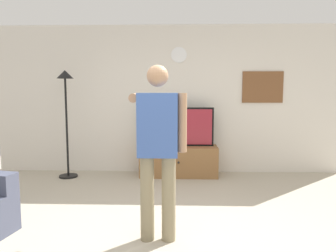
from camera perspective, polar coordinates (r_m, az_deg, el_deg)
name	(u,v)px	position (r m, az deg, el deg)	size (l,w,h in m)	color
ground_plane	(158,245)	(3.37, -1.82, -20.42)	(8.40, 8.40, 0.00)	#B2A893
back_wall	(168,100)	(5.96, -0.04, 4.72)	(6.40, 0.10, 2.70)	silver
tv_stand	(179,161)	(5.74, 1.89, -6.24)	(1.37, 0.50, 0.54)	olive
television	(179,127)	(5.68, 1.91, -0.12)	(1.23, 0.07, 0.69)	black
wall_clock	(179,55)	(5.93, 1.96, 12.55)	(0.28, 0.28, 0.03)	white
framed_picture	(263,87)	(6.09, 16.50, 6.66)	(0.73, 0.04, 0.56)	brown
floor_lamp	(66,101)	(5.79, -17.74, 4.21)	(0.32, 0.32, 1.86)	black
person_standing_nearer_lamp	(158,143)	(3.18, -1.83, -3.07)	(0.57, 0.78, 1.76)	gray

